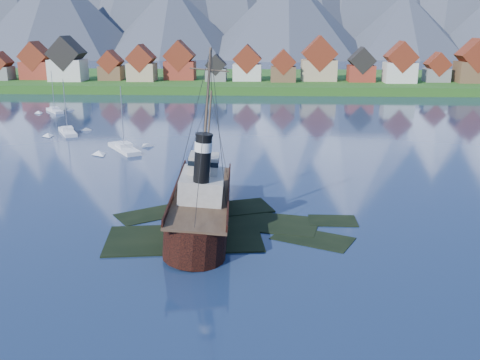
{
  "coord_description": "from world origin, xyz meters",
  "views": [
    {
      "loc": [
        6.59,
        -59.53,
        24.09
      ],
      "look_at": [
        3.08,
        6.0,
        5.0
      ],
      "focal_mm": 40.0,
      "sensor_mm": 36.0,
      "label": 1
    }
  ],
  "objects_px": {
    "tugboat_wreck": "(201,201)",
    "sailboat_a": "(68,132)",
    "sailboat_f": "(124,149)",
    "sailboat_c": "(55,111)"
  },
  "relations": [
    {
      "from": "sailboat_f",
      "to": "tugboat_wreck",
      "type": "bearing_deg",
      "value": -96.98
    },
    {
      "from": "sailboat_a",
      "to": "sailboat_f",
      "type": "relative_size",
      "value": 0.97
    },
    {
      "from": "tugboat_wreck",
      "to": "sailboat_a",
      "type": "height_order",
      "value": "tugboat_wreck"
    },
    {
      "from": "sailboat_a",
      "to": "sailboat_f",
      "type": "xyz_separation_m",
      "value": [
        17.61,
        -16.53,
        0.01
      ]
    },
    {
      "from": "sailboat_c",
      "to": "sailboat_f",
      "type": "xyz_separation_m",
      "value": [
        32.83,
        -47.54,
        0.02
      ]
    },
    {
      "from": "tugboat_wreck",
      "to": "sailboat_f",
      "type": "distance_m",
      "value": 44.16
    },
    {
      "from": "tugboat_wreck",
      "to": "sailboat_c",
      "type": "height_order",
      "value": "tugboat_wreck"
    },
    {
      "from": "tugboat_wreck",
      "to": "sailboat_a",
      "type": "relative_size",
      "value": 2.25
    },
    {
      "from": "tugboat_wreck",
      "to": "sailboat_f",
      "type": "bearing_deg",
      "value": 114.0
    },
    {
      "from": "sailboat_a",
      "to": "sailboat_f",
      "type": "distance_m",
      "value": 24.15
    }
  ]
}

